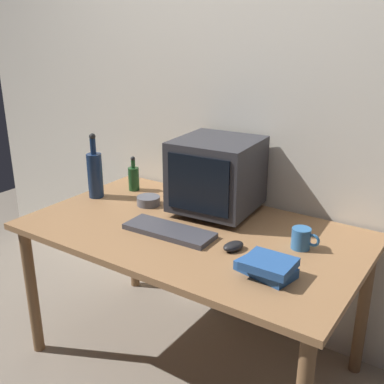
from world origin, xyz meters
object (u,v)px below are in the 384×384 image
keyboard (169,231)px  bottle_tall (95,173)px  computer_mouse (233,246)px  book_stack (267,267)px  cd_spindle (148,201)px  mug (302,238)px  bottle_short (134,178)px  crt_monitor (217,175)px

keyboard → bottle_tall: bottle_tall is taller
computer_mouse → book_stack: size_ratio=0.43×
keyboard → cd_spindle: cd_spindle is taller
keyboard → cd_spindle: 0.37m
computer_mouse → mug: size_ratio=0.83×
mug → keyboard: bearing=-160.7°
computer_mouse → book_stack: (0.20, -0.11, 0.02)m
keyboard → bottle_short: bearing=143.1°
keyboard → book_stack: book_stack is taller
keyboard → computer_mouse: (0.32, 0.02, 0.01)m
bottle_short → cd_spindle: bottle_short is taller
bottle_tall → book_stack: 1.16m
keyboard → mug: 0.58m
bottle_short → book_stack: (1.03, -0.44, -0.04)m
crt_monitor → cd_spindle: crt_monitor is taller
bottle_tall → book_stack: bottle_tall is taller
keyboard → bottle_short: bottle_short is taller
keyboard → computer_mouse: size_ratio=4.20×
bottle_tall → cd_spindle: 0.34m
crt_monitor → cd_spindle: bearing=-161.5°
bottle_tall → mug: 1.16m
keyboard → book_stack: (0.52, -0.09, 0.02)m
computer_mouse → bottle_tall: bottle_tall is taller
computer_mouse → bottle_short: bearing=176.2°
bottle_tall → mug: size_ratio=2.92×
keyboard → mug: mug is taller
bottle_short → mug: size_ratio=1.63×
mug → cd_spindle: bearing=178.0°
bottle_short → computer_mouse: bearing=-22.0°
book_stack → cd_spindle: size_ratio=1.95×
crt_monitor → bottle_short: (-0.55, 0.02, -0.12)m
computer_mouse → mug: bearing=55.6°
crt_monitor → bottle_short: bearing=178.0°
bottle_short → keyboard: bearing=-34.7°
computer_mouse → bottle_short: size_ratio=0.51×
computer_mouse → bottle_short: 0.90m
book_stack → bottle_short: bearing=156.8°
book_stack → cd_spindle: 0.88m
book_stack → mug: mug is taller
computer_mouse → book_stack: bearing=-9.7°
crt_monitor → computer_mouse: (0.28, -0.32, -0.17)m
crt_monitor → mug: size_ratio=3.45×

